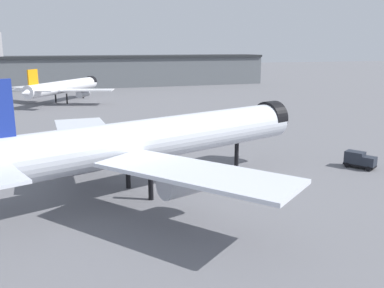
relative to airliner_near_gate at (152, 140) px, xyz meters
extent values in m
plane|color=slate|center=(2.47, 0.80, -8.10)|extent=(900.00, 900.00, 0.00)
cylinder|color=silver|center=(0.32, 0.12, 0.14)|extent=(54.63, 24.91, 6.34)
cone|color=silver|center=(26.56, 9.59, 0.14)|extent=(8.67, 8.21, 6.21)
cylinder|color=black|center=(25.37, 9.16, 0.61)|extent=(4.86, 6.99, 6.40)
cube|color=silver|center=(-9.08, 13.44, -0.65)|extent=(9.74, 25.38, 0.51)
cylinder|color=#B7BAC1|center=(-6.80, 11.06, -2.74)|extent=(8.53, 5.93, 3.49)
cube|color=silver|center=(1.60, -16.14, -0.65)|extent=(22.46, 25.30, 0.51)
cylinder|color=#B7BAC1|center=(1.83, -12.85, -2.74)|extent=(8.53, 5.93, 3.49)
cylinder|color=black|center=(17.12, 6.18, -5.56)|extent=(0.76, 0.76, 5.07)
cylinder|color=black|center=(-3.43, 2.30, -5.56)|extent=(0.76, 0.76, 5.07)
cylinder|color=black|center=(-1.17, -3.96, -5.56)|extent=(0.76, 0.76, 5.07)
cylinder|color=white|center=(-9.59, 113.32, -1.81)|extent=(29.24, 38.78, 4.84)
cone|color=white|center=(3.05, 131.32, -1.81)|extent=(6.94, 7.08, 4.74)
cone|color=white|center=(-22.23, 95.32, -1.81)|extent=(7.38, 7.79, 4.60)
cylinder|color=black|center=(2.49, 130.53, -1.45)|extent=(5.25, 4.59, 4.89)
cube|color=white|center=(-21.62, 117.62, -2.41)|extent=(17.52, 20.05, 0.39)
cylinder|color=#B7BAC1|center=(-19.07, 117.11, -4.01)|extent=(5.72, 6.57, 2.66)
cube|color=white|center=(-1.46, 103.46, -2.41)|extent=(20.99, 12.54, 0.39)
cylinder|color=#B7BAC1|center=(-2.80, 105.69, -4.01)|extent=(5.72, 6.57, 2.66)
cube|color=orange|center=(-20.21, 98.20, 2.06)|extent=(3.43, 4.60, 7.74)
cube|color=white|center=(-24.94, 100.45, -1.33)|extent=(8.76, 7.79, 0.29)
cube|color=white|center=(-16.48, 94.51, -1.33)|extent=(8.76, 7.79, 0.29)
cylinder|color=black|center=(-1.50, 124.84, -6.16)|extent=(0.58, 0.58, 3.87)
cylinder|color=black|center=(-12.93, 112.98, -6.16)|extent=(0.58, 0.58, 3.87)
cylinder|color=black|center=(-8.78, 110.06, -6.16)|extent=(0.58, 0.58, 3.87)
cube|color=slate|center=(9.08, 174.73, -0.26)|extent=(191.24, 23.15, 15.67)
cube|color=#232628|center=(9.08, 174.73, 8.18)|extent=(191.27, 25.17, 1.20)
cube|color=black|center=(39.35, -0.02, -7.47)|extent=(4.82, 5.90, 0.35)
cube|color=#232833|center=(40.21, -1.43, -6.50)|extent=(3.11, 3.07, 1.60)
cube|color=#1E2D38|center=(40.72, -2.28, -6.18)|extent=(1.69, 1.07, 0.80)
cube|color=#232833|center=(38.84, 0.83, -6.20)|extent=(3.68, 4.01, 2.20)
cylinder|color=black|center=(41.33, -1.07, -7.65)|extent=(0.71, 0.91, 0.90)
cylinder|color=black|center=(39.36, -2.26, -7.65)|extent=(0.71, 0.91, 0.90)
cylinder|color=black|center=(39.34, 2.22, -7.65)|extent=(0.71, 0.91, 0.90)
cylinder|color=black|center=(37.37, 1.03, -7.65)|extent=(0.71, 0.91, 0.90)
cone|color=#F2600C|center=(26.03, 29.40, -7.76)|extent=(0.55, 0.55, 0.68)
camera|label=1|loc=(-13.85, -61.52, 14.11)|focal=39.34mm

